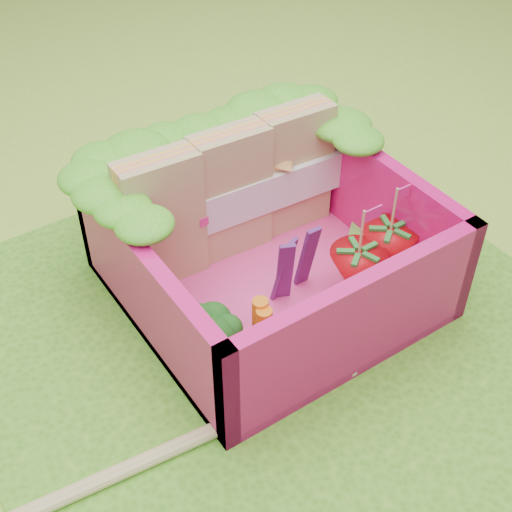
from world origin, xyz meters
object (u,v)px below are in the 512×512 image
at_px(bento_box, 269,246).
at_px(broccoli, 214,331).
at_px(strawberry_right, 387,251).
at_px(sandwich_stack, 232,193).
at_px(chopsticks, 91,485).
at_px(strawberry_left, 356,274).

bearing_deg(bento_box, broccoli, -150.33).
xyz_separation_m(bento_box, strawberry_right, (0.50, -0.26, -0.09)).
bearing_deg(broccoli, strawberry_right, 0.12).
height_order(bento_box, strawberry_right, strawberry_right).
bearing_deg(sandwich_stack, strawberry_right, -49.67).
relative_size(bento_box, chopsticks, 0.54).
xyz_separation_m(strawberry_left, chopsticks, (-1.43, -0.21, -0.16)).
bearing_deg(chopsticks, bento_box, 23.68).
xyz_separation_m(bento_box, broccoli, (-0.46, -0.26, -0.06)).
height_order(sandwich_stack, broccoli, sandwich_stack).
bearing_deg(sandwich_stack, strawberry_left, -66.22).
height_order(sandwich_stack, strawberry_left, sandwich_stack).
relative_size(sandwich_stack, strawberry_left, 2.40).
bearing_deg(chopsticks, broccoli, 19.34).
relative_size(broccoli, strawberry_left, 0.61).
height_order(strawberry_left, strawberry_right, strawberry_right).
relative_size(bento_box, broccoli, 4.23).
xyz_separation_m(bento_box, strawberry_left, (0.28, -0.30, -0.09)).
xyz_separation_m(sandwich_stack, broccoli, (-0.46, -0.59, -0.15)).
distance_m(sandwich_stack, strawberry_right, 0.79).
distance_m(bento_box, sandwich_stack, 0.34).
distance_m(bento_box, strawberry_right, 0.57).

